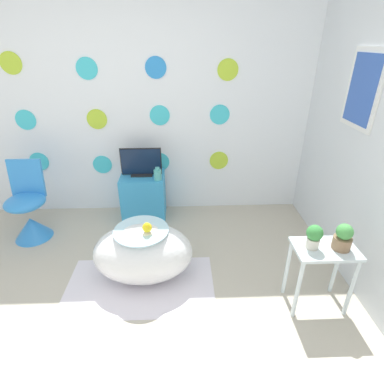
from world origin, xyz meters
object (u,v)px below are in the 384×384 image
at_px(chair, 29,215).
at_px(vase, 158,174).
at_px(tv, 141,163).
at_px(potted_plant_right, 343,237).
at_px(potted_plant_left, 314,236).
at_px(bathtub, 143,253).

bearing_deg(chair, vase, 9.32).
bearing_deg(tv, potted_plant_right, -41.18).
height_order(tv, vase, tv).
relative_size(chair, potted_plant_left, 4.43).
xyz_separation_m(tv, potted_plant_left, (1.37, -1.36, -0.03)).
height_order(vase, potted_plant_left, potted_plant_left).
relative_size(tv, potted_plant_left, 2.39).
xyz_separation_m(bathtub, chair, (-1.25, 0.65, 0.01)).
relative_size(tv, vase, 3.13).
height_order(chair, tv, tv).
relative_size(tv, potted_plant_right, 2.22).
bearing_deg(chair, potted_plant_right, -20.65).
xyz_separation_m(bathtub, potted_plant_right, (1.48, -0.37, 0.39)).
xyz_separation_m(chair, vase, (1.34, 0.22, 0.34)).
bearing_deg(bathtub, potted_plant_right, -14.18).
bearing_deg(potted_plant_right, bathtub, 165.82).
xyz_separation_m(bathtub, tv, (-0.10, 1.01, 0.43)).
distance_m(vase, potted_plant_left, 1.71).
height_order(tv, potted_plant_right, tv).
bearing_deg(vase, tv, 144.53).
xyz_separation_m(bathtub, vase, (0.09, 0.87, 0.35)).
bearing_deg(potted_plant_right, vase, 138.13).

